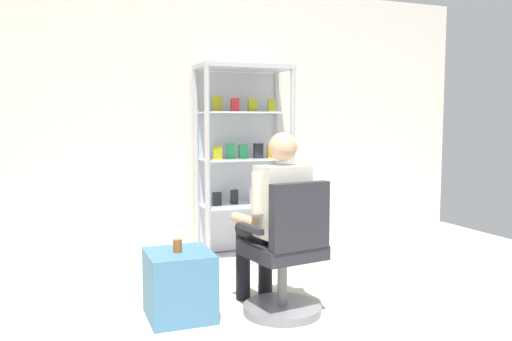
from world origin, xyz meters
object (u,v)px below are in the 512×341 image
display_cabinet_main (242,162)px  office_chair (287,261)px  tea_glass (177,246)px  seated_shopkeeper (274,212)px  storage_crate (179,285)px

display_cabinet_main → office_chair: 1.68m
office_chair → tea_glass: office_chair is taller
office_chair → seated_shopkeeper: 0.36m
display_cabinet_main → seated_shopkeeper: 1.45m
display_cabinet_main → seated_shopkeeper: (-0.25, -1.40, -0.25)m
tea_glass → storage_crate: bearing=29.8°
display_cabinet_main → office_chair: display_cabinet_main is taller
tea_glass → seated_shopkeeper: bearing=-5.5°
display_cabinet_main → storage_crate: size_ratio=4.07×
display_cabinet_main → office_chair: bearing=-98.0°
display_cabinet_main → storage_crate: bearing=-124.9°
office_chair → tea_glass: size_ratio=10.69×
storage_crate → tea_glass: tea_glass is taller
display_cabinet_main → tea_glass: bearing=-125.1°
seated_shopkeeper → tea_glass: (-0.70, 0.07, -0.20)m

